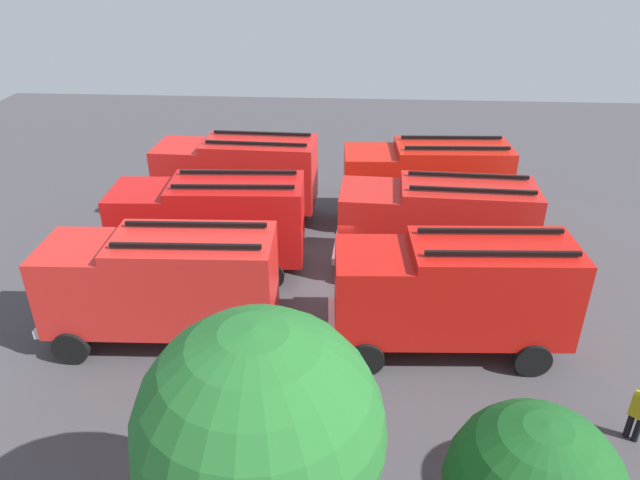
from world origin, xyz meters
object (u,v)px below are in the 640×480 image
object	(u,v)px
fire_truck_4	(454,290)
tree_2	(260,433)
fire_truck_2	(436,223)
fire_truck_3	(210,221)
firefighter_1	(242,178)
traffic_cone_0	(309,383)
firefighter_0	(639,411)
fire_truck_0	(426,179)
firefighter_2	(430,229)
fire_truck_1	(238,174)
fire_truck_5	(162,282)

from	to	relation	value
fire_truck_4	tree_2	bearing A→B (deg)	57.70
fire_truck_2	fire_truck_3	xyz separation A→B (m)	(8.36, 0.33, 0.00)
fire_truck_4	firefighter_1	size ratio (longest dim) A/B	4.28
traffic_cone_0	firefighter_0	bearing A→B (deg)	171.85
fire_truck_2	firefighter_1	xyz separation A→B (m)	(8.58, -6.89, -1.19)
fire_truck_0	fire_truck_4	world-z (taller)	same
fire_truck_3	fire_truck_4	distance (m)	9.38
tree_2	traffic_cone_0	distance (m)	7.07
fire_truck_2	traffic_cone_0	world-z (taller)	fire_truck_2
fire_truck_2	firefighter_2	bearing A→B (deg)	-90.02
traffic_cone_0	tree_2	bearing A→B (deg)	87.08
firefighter_0	firefighter_1	size ratio (longest dim) A/B	0.98
firefighter_0	traffic_cone_0	size ratio (longest dim) A/B	2.78
fire_truck_1	fire_truck_2	world-z (taller)	same
fire_truck_0	firefighter_0	xyz separation A→B (m)	(-4.29, 12.32, -1.22)
firefighter_2	traffic_cone_0	distance (m)	9.79
fire_truck_5	tree_2	xyz separation A→B (m)	(-4.38, 7.89, 2.21)
fire_truck_3	tree_2	world-z (taller)	tree_2
firefighter_1	tree_2	distance (m)	20.18
fire_truck_1	firefighter_2	bearing A→B (deg)	165.90
fire_truck_3	traffic_cone_0	size ratio (longest dim) A/B	12.13
fire_truck_1	tree_2	distance (m)	17.58
fire_truck_0	fire_truck_3	size ratio (longest dim) A/B	1.00
fire_truck_5	traffic_cone_0	size ratio (longest dim) A/B	12.08
fire_truck_0	firefighter_1	distance (m)	9.08
fire_truck_1	fire_truck_3	xyz separation A→B (m)	(0.11, 4.78, 0.00)
fire_truck_4	tree_2	distance (m)	9.45
fire_truck_0	traffic_cone_0	distance (m)	12.02
firefighter_1	firefighter_2	distance (m)	9.95
fire_truck_0	tree_2	bearing A→B (deg)	72.35
firefighter_0	fire_truck_0	bearing A→B (deg)	60.81
fire_truck_4	fire_truck_5	world-z (taller)	same
fire_truck_5	tree_2	world-z (taller)	tree_2
fire_truck_0	fire_truck_4	bearing A→B (deg)	87.15
fire_truck_3	firefighter_2	bearing A→B (deg)	-167.34
fire_truck_5	firefighter_1	bearing A→B (deg)	-93.36
fire_truck_5	tree_2	distance (m)	9.29
fire_truck_5	traffic_cone_0	distance (m)	5.45
fire_truck_4	tree_2	size ratio (longest dim) A/B	1.13
firefighter_2	traffic_cone_0	world-z (taller)	firefighter_2
tree_2	traffic_cone_0	bearing A→B (deg)	-92.92
fire_truck_2	firefighter_0	xyz separation A→B (m)	(-4.33, 8.01, -1.22)
fire_truck_4	fire_truck_5	bearing A→B (deg)	-2.29
fire_truck_2	fire_truck_4	distance (m)	4.55
fire_truck_1	firefighter_2	xyz separation A→B (m)	(-8.34, 2.43, -1.27)
fire_truck_5	firefighter_2	world-z (taller)	fire_truck_5
traffic_cone_0	fire_truck_0	bearing A→B (deg)	-110.72
fire_truck_1	firefighter_0	bearing A→B (deg)	137.46
firefighter_1	fire_truck_0	bearing A→B (deg)	-37.32
fire_truck_4	firefighter_0	size ratio (longest dim) A/B	4.37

